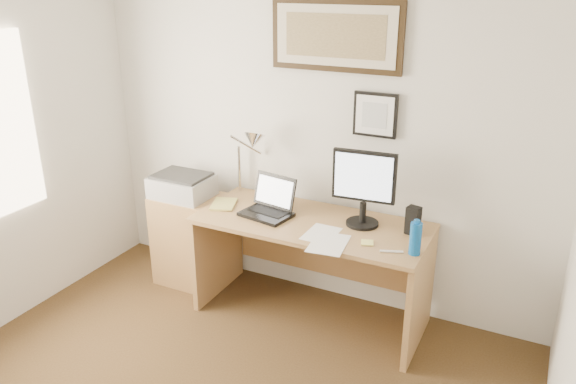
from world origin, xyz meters
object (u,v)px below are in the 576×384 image
Objects in this scene: water_bottle at (415,239)px; printer at (182,185)px; side_cabinet at (190,239)px; lcd_monitor at (364,185)px; laptop at (269,206)px; desk at (316,247)px; book at (212,204)px.

printer is (-1.85, 0.19, -0.03)m from water_bottle.
lcd_monitor is (1.40, 0.04, 0.68)m from side_cabinet.
side_cabinet is 0.87m from laptop.
lcd_monitor reaches higher than laptop.
lcd_monitor is at bearing 2.47° from printer.
laptop is at bearing -4.44° from side_cabinet.
water_bottle is 0.39× the size of lcd_monitor.
desk is 0.45m from laptop.
desk is 4.25× the size of laptop.
water_bottle reaches higher than side_cabinet.
water_bottle is 1.08m from laptop.
side_cabinet is 0.51m from book.
desk is 0.62m from lcd_monitor.
lcd_monitor reaches higher than printer.
side_cabinet is 1.90m from water_bottle.
lcd_monitor is at bearing 8.89° from laptop.
laptop is (0.75, -0.06, 0.44)m from side_cabinet.
printer is (-0.78, 0.04, 0.01)m from laptop.
water_bottle is at bearing -18.28° from desk.
water_bottle is 0.54× the size of laptop.
side_cabinet is 1.55m from lcd_monitor.
printer is at bearing -177.53° from lcd_monitor.
desk is (1.07, 0.04, 0.15)m from side_cabinet.
lcd_monitor is (0.33, 0.01, 0.53)m from desk.
water_bottle reaches higher than desk.
lcd_monitor is at bearing 148.80° from water_bottle.
book is at bearing 175.92° from water_bottle.
desk is (-0.75, 0.25, -0.34)m from water_bottle.
side_cabinet is 1.66× the size of printer.
printer is at bearing -148.46° from side_cabinet.
book is 0.82m from desk.
desk is at bearing 10.24° from book.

